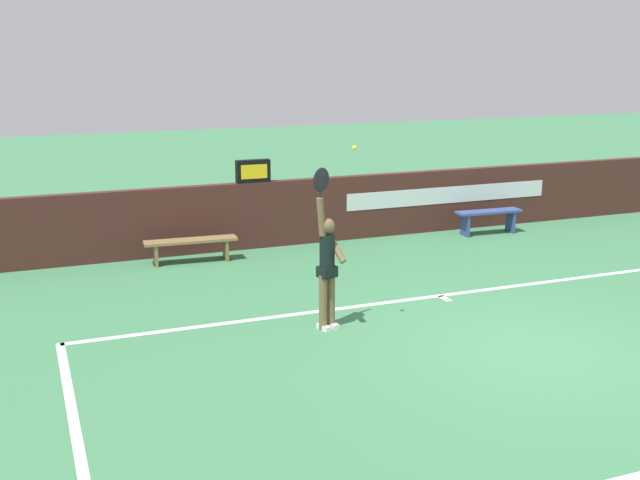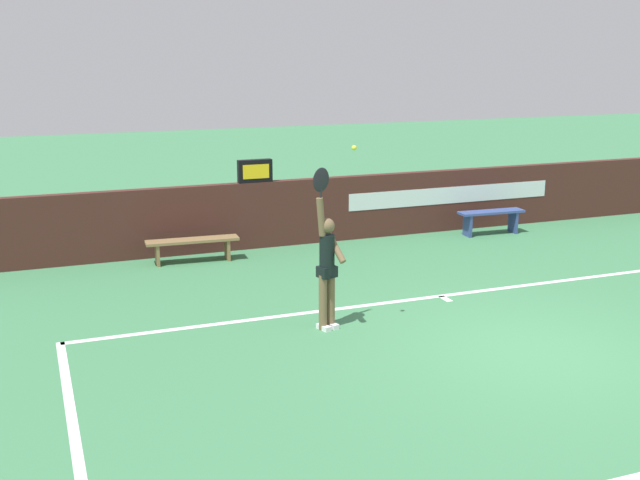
{
  "view_description": "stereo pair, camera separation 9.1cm",
  "coord_description": "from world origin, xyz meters",
  "px_view_note": "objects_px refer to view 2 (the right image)",
  "views": [
    {
      "loc": [
        -6.26,
        -8.11,
        3.97
      ],
      "look_at": [
        -2.31,
        2.04,
        1.27
      ],
      "focal_mm": 43.74,
      "sensor_mm": 36.0,
      "label": 1
    },
    {
      "loc": [
        -6.18,
        -8.14,
        3.97
      ],
      "look_at": [
        -2.31,
        2.04,
        1.27
      ],
      "focal_mm": 43.74,
      "sensor_mm": 36.0,
      "label": 2
    }
  ],
  "objects_px": {
    "tennis_player": "(327,264)",
    "courtside_bench_near": "(193,244)",
    "speed_display": "(255,171)",
    "tennis_ball": "(354,148)",
    "courtside_bench_far": "(491,217)"
  },
  "relations": [
    {
      "from": "speed_display",
      "to": "tennis_ball",
      "type": "relative_size",
      "value": 9.73
    },
    {
      "from": "tennis_ball",
      "to": "courtside_bench_near",
      "type": "bearing_deg",
      "value": 106.3
    },
    {
      "from": "courtside_bench_near",
      "to": "speed_display",
      "type": "bearing_deg",
      "value": 24.13
    },
    {
      "from": "tennis_player",
      "to": "tennis_ball",
      "type": "xyz_separation_m",
      "value": [
        0.27,
        -0.32,
        1.68
      ]
    },
    {
      "from": "tennis_ball",
      "to": "courtside_bench_near",
      "type": "xyz_separation_m",
      "value": [
        -1.33,
        4.56,
        -2.3
      ]
    },
    {
      "from": "tennis_player",
      "to": "courtside_bench_far",
      "type": "height_order",
      "value": "tennis_player"
    },
    {
      "from": "tennis_ball",
      "to": "courtside_bench_far",
      "type": "bearing_deg",
      "value": 40.92
    },
    {
      "from": "courtside_bench_near",
      "to": "tennis_player",
      "type": "bearing_deg",
      "value": -75.86
    },
    {
      "from": "speed_display",
      "to": "tennis_player",
      "type": "distance_m",
      "value": 4.93
    },
    {
      "from": "speed_display",
      "to": "tennis_player",
      "type": "bearing_deg",
      "value": -94.29
    },
    {
      "from": "speed_display",
      "to": "tennis_ball",
      "type": "distance_m",
      "value": 5.32
    },
    {
      "from": "tennis_player",
      "to": "courtside_bench_near",
      "type": "relative_size",
      "value": 1.35
    },
    {
      "from": "tennis_player",
      "to": "courtside_bench_near",
      "type": "distance_m",
      "value": 4.42
    },
    {
      "from": "tennis_player",
      "to": "tennis_ball",
      "type": "relative_size",
      "value": 33.72
    },
    {
      "from": "speed_display",
      "to": "courtside_bench_far",
      "type": "height_order",
      "value": "speed_display"
    }
  ]
}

